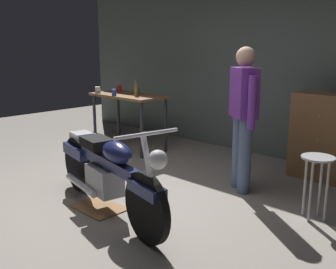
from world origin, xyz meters
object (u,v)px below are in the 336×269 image
at_px(person_standing, 243,113).
at_px(bottle, 136,90).
at_px(shop_stool, 317,171).
at_px(mug_red_diner, 119,89).
at_px(wooden_dresser, 326,137).
at_px(mug_blue_enamel, 114,92).
at_px(storage_bin, 86,145).
at_px(mug_green_speckled, 137,91).
at_px(mug_white_ceramic, 98,90).
at_px(motorcycle, 107,171).

xyz_separation_m(person_standing, bottle, (-2.20, 0.32, 0.07)).
xyz_separation_m(shop_stool, mug_red_diner, (-3.79, 0.66, 0.45)).
distance_m(wooden_dresser, mug_blue_enamel, 3.21).
height_order(mug_red_diner, bottle, bottle).
distance_m(shop_stool, bottle, 3.25).
bearing_deg(person_standing, storage_bin, 44.74).
bearing_deg(storage_bin, mug_blue_enamel, 81.35).
height_order(wooden_dresser, mug_green_speckled, wooden_dresser).
relative_size(mug_green_speckled, mug_white_ceramic, 1.04).
distance_m(shop_stool, storage_bin, 3.57).
bearing_deg(mug_white_ceramic, bottle, 12.47).
bearing_deg(shop_stool, mug_white_ceramic, 175.30).
height_order(person_standing, mug_red_diner, person_standing).
distance_m(person_standing, mug_red_diner, 2.86).
distance_m(motorcycle, mug_blue_enamel, 2.54).
xyz_separation_m(mug_green_speckled, mug_blue_enamel, (-0.19, -0.32, -0.01)).
xyz_separation_m(wooden_dresser, bottle, (-2.74, -0.76, 0.45)).
height_order(mug_green_speckled, mug_blue_enamel, mug_green_speckled).
bearing_deg(shop_stool, storage_bin, -176.39).
distance_m(mug_red_diner, bottle, 0.64).
bearing_deg(motorcycle, mug_red_diner, 149.69).
bearing_deg(mug_red_diner, motorcycle, -42.06).
distance_m(person_standing, mug_white_ceramic, 2.97).
relative_size(motorcycle, person_standing, 1.29).
bearing_deg(mug_blue_enamel, mug_green_speckled, 60.01).
height_order(wooden_dresser, storage_bin, wooden_dresser).
height_order(motorcycle, storage_bin, motorcycle).
distance_m(storage_bin, mug_green_speckled, 1.18).
bearing_deg(mug_blue_enamel, motorcycle, -40.73).
relative_size(motorcycle, bottle, 8.96).
bearing_deg(motorcycle, mug_blue_enamel, 151.02).
xyz_separation_m(mug_red_diner, mug_blue_enamel, (0.32, -0.37, -0.00)).
bearing_deg(wooden_dresser, mug_white_ceramic, -165.17).
relative_size(storage_bin, mug_white_ceramic, 3.62).
bearing_deg(mug_red_diner, wooden_dresser, 9.97).
distance_m(person_standing, storage_bin, 2.71).
height_order(shop_stool, mug_red_diner, mug_red_diner).
bearing_deg(mug_green_speckled, mug_white_ceramic, -156.39).
relative_size(person_standing, wooden_dresser, 1.52).
relative_size(wooden_dresser, mug_red_diner, 9.53).
bearing_deg(person_standing, mug_green_speckled, 25.19).
bearing_deg(mug_white_ceramic, mug_blue_enamel, -3.83).
distance_m(wooden_dresser, storage_bin, 3.47).
bearing_deg(wooden_dresser, shop_stool, -70.97).
height_order(shop_stool, wooden_dresser, wooden_dresser).
relative_size(shop_stool, mug_white_ceramic, 5.27).
bearing_deg(storage_bin, shop_stool, 3.61).
relative_size(shop_stool, mug_green_speckled, 5.06).
distance_m(motorcycle, wooden_dresser, 2.83).
distance_m(storage_bin, bottle, 1.16).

